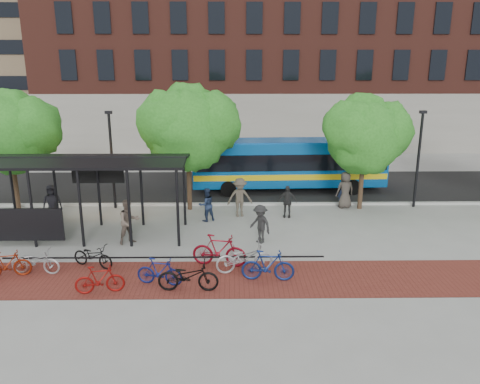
{
  "coord_description": "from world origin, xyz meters",
  "views": [
    {
      "loc": [
        -0.67,
        -20.31,
        7.45
      ],
      "look_at": [
        -0.38,
        0.88,
        1.6
      ],
      "focal_mm": 35.0,
      "sensor_mm": 36.0,
      "label": 1
    }
  ],
  "objects_px": {
    "bike_9": "(219,250)",
    "pedestrian_7": "(343,192)",
    "bus_shelter": "(61,170)",
    "pedestrian_4": "(287,201)",
    "bike_11": "(268,266)",
    "pedestrian_9": "(260,224)",
    "tree_b": "(189,125)",
    "lamp_post_right": "(419,156)",
    "pedestrian_3": "(240,197)",
    "bike_8": "(188,276)",
    "bus": "(288,162)",
    "tree_c": "(366,132)",
    "lamp_post_left": "(112,157)",
    "pedestrian_8": "(129,222)",
    "bike_1": "(7,264)",
    "pedestrian_2": "(206,205)",
    "bike_7": "(160,272)",
    "bike_10": "(244,258)",
    "bike_5": "(100,279)",
    "pedestrian_6": "(345,190)",
    "tree_a": "(11,129)",
    "bike_2": "(35,261)",
    "bike_4": "(93,256)"
  },
  "relations": [
    {
      "from": "bike_8",
      "to": "bus",
      "type": "bearing_deg",
      "value": -18.97
    },
    {
      "from": "pedestrian_3",
      "to": "pedestrian_9",
      "type": "relative_size",
      "value": 1.17
    },
    {
      "from": "lamp_post_left",
      "to": "bike_10",
      "type": "distance_m",
      "value": 10.68
    },
    {
      "from": "tree_b",
      "to": "pedestrian_9",
      "type": "bearing_deg",
      "value": -55.36
    },
    {
      "from": "pedestrian_9",
      "to": "bus_shelter",
      "type": "bearing_deg",
      "value": -140.06
    },
    {
      "from": "bus",
      "to": "pedestrian_8",
      "type": "bearing_deg",
      "value": -134.29
    },
    {
      "from": "bike_9",
      "to": "pedestrian_7",
      "type": "distance_m",
      "value": 10.0
    },
    {
      "from": "bike_5",
      "to": "bike_11",
      "type": "distance_m",
      "value": 5.75
    },
    {
      "from": "lamp_post_right",
      "to": "bike_1",
      "type": "xyz_separation_m",
      "value": [
        -17.83,
        -8.35,
        -2.25
      ]
    },
    {
      "from": "bike_11",
      "to": "tree_b",
      "type": "bearing_deg",
      "value": 26.69
    },
    {
      "from": "bus",
      "to": "bike_8",
      "type": "height_order",
      "value": "bus"
    },
    {
      "from": "lamp_post_right",
      "to": "pedestrian_6",
      "type": "xyz_separation_m",
      "value": [
        -3.78,
        -0.14,
        -1.77
      ]
    },
    {
      "from": "tree_c",
      "to": "bike_5",
      "type": "distance_m",
      "value": 15.06
    },
    {
      "from": "pedestrian_4",
      "to": "pedestrian_8",
      "type": "bearing_deg",
      "value": -143.06
    },
    {
      "from": "tree_a",
      "to": "bike_2",
      "type": "height_order",
      "value": "tree_a"
    },
    {
      "from": "bus_shelter",
      "to": "lamp_post_right",
      "type": "xyz_separation_m",
      "value": [
        17.13,
        4.08,
        -0.25
      ]
    },
    {
      "from": "bike_11",
      "to": "pedestrian_9",
      "type": "relative_size",
      "value": 1.12
    },
    {
      "from": "bike_9",
      "to": "pedestrian_7",
      "type": "bearing_deg",
      "value": -28.85
    },
    {
      "from": "tree_b",
      "to": "bus",
      "type": "bearing_deg",
      "value": 34.03
    },
    {
      "from": "bus_shelter",
      "to": "pedestrian_4",
      "type": "height_order",
      "value": "bus_shelter"
    },
    {
      "from": "bike_8",
      "to": "pedestrian_2",
      "type": "relative_size",
      "value": 1.24
    },
    {
      "from": "bike_5",
      "to": "pedestrian_2",
      "type": "distance_m",
      "value": 8.06
    },
    {
      "from": "lamp_post_right",
      "to": "pedestrian_2",
      "type": "bearing_deg",
      "value": -168.69
    },
    {
      "from": "tree_b",
      "to": "pedestrian_7",
      "type": "height_order",
      "value": "tree_b"
    },
    {
      "from": "lamp_post_right",
      "to": "bike_8",
      "type": "height_order",
      "value": "lamp_post_right"
    },
    {
      "from": "tree_c",
      "to": "lamp_post_right",
      "type": "xyz_separation_m",
      "value": [
        2.91,
        0.25,
        -1.31
      ]
    },
    {
      "from": "bike_1",
      "to": "pedestrian_2",
      "type": "bearing_deg",
      "value": -60.95
    },
    {
      "from": "bike_2",
      "to": "bike_7",
      "type": "xyz_separation_m",
      "value": [
        4.67,
        -0.95,
        0.02
      ]
    },
    {
      "from": "bike_9",
      "to": "bike_10",
      "type": "relative_size",
      "value": 0.97
    },
    {
      "from": "bike_5",
      "to": "bike_1",
      "type": "bearing_deg",
      "value": 61.57
    },
    {
      "from": "tree_c",
      "to": "lamp_post_left",
      "type": "relative_size",
      "value": 1.16
    },
    {
      "from": "lamp_post_left",
      "to": "pedestrian_4",
      "type": "bearing_deg",
      "value": -10.41
    },
    {
      "from": "tree_c",
      "to": "bike_1",
      "type": "distance_m",
      "value": 17.34
    },
    {
      "from": "bike_5",
      "to": "pedestrian_6",
      "type": "distance_m",
      "value": 14.06
    },
    {
      "from": "lamp_post_left",
      "to": "bike_9",
      "type": "height_order",
      "value": "lamp_post_left"
    },
    {
      "from": "lamp_post_left",
      "to": "bus",
      "type": "height_order",
      "value": "lamp_post_left"
    },
    {
      "from": "bike_11",
      "to": "pedestrian_2",
      "type": "distance_m",
      "value": 7.02
    },
    {
      "from": "bike_2",
      "to": "bus_shelter",
      "type": "bearing_deg",
      "value": 8.18
    },
    {
      "from": "bike_2",
      "to": "bike_5",
      "type": "relative_size",
      "value": 1.12
    },
    {
      "from": "pedestrian_6",
      "to": "pedestrian_8",
      "type": "distance_m",
      "value": 11.47
    },
    {
      "from": "bike_2",
      "to": "tree_a",
      "type": "bearing_deg",
      "value": 32.21
    },
    {
      "from": "tree_c",
      "to": "pedestrian_6",
      "type": "bearing_deg",
      "value": 172.6
    },
    {
      "from": "bike_9",
      "to": "lamp_post_right",
      "type": "bearing_deg",
      "value": -42.81
    },
    {
      "from": "lamp_post_right",
      "to": "bike_1",
      "type": "bearing_deg",
      "value": -154.9
    },
    {
      "from": "bike_4",
      "to": "pedestrian_4",
      "type": "height_order",
      "value": "pedestrian_4"
    },
    {
      "from": "bike_7",
      "to": "bike_1",
      "type": "bearing_deg",
      "value": 94.32
    },
    {
      "from": "bus",
      "to": "bike_8",
      "type": "relative_size",
      "value": 5.59
    },
    {
      "from": "tree_b",
      "to": "bike_5",
      "type": "xyz_separation_m",
      "value": [
        -2.26,
        -9.36,
        -3.97
      ]
    },
    {
      "from": "bike_9",
      "to": "pedestrian_2",
      "type": "bearing_deg",
      "value": 19.39
    },
    {
      "from": "tree_b",
      "to": "bike_7",
      "type": "relative_size",
      "value": 3.93
    }
  ]
}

